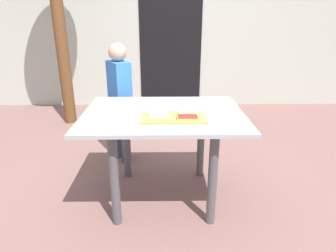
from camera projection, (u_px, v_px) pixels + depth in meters
ground_plane at (164, 196)px, 2.28m from camera, size 16.00×16.00×0.00m
house_wall_back at (164, 18)px, 4.26m from camera, size 8.00×0.20×2.56m
house_door at (171, 38)px, 4.26m from camera, size 0.90×0.02×2.00m
dining_table at (163, 127)px, 2.08m from camera, size 1.11×0.83×0.68m
cutting_board at (173, 117)px, 1.92m from camera, size 0.43×0.25×0.01m
pizza_slice_far_left at (158, 113)px, 1.96m from camera, size 0.15×0.12×0.02m
pizza_slice_near_left at (160, 118)px, 1.87m from camera, size 0.15×0.11×0.02m
pizza_slice_near_right at (188, 117)px, 1.87m from camera, size 0.14×0.10×0.02m
pizza_slice_far_right at (188, 112)px, 1.97m from camera, size 0.14×0.10×0.02m
plate_white_right at (193, 110)px, 2.06m from camera, size 0.23×0.23×0.01m
child_left at (120, 97)px, 2.65m from camera, size 0.25×0.28×1.10m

